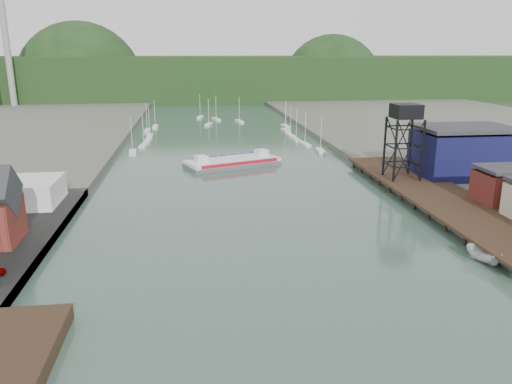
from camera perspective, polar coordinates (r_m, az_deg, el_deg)
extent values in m
plane|color=#2B443A|center=(52.82, 5.20, -17.28)|extent=(600.00, 600.00, 0.00)
cube|color=black|center=(103.53, 20.03, -0.27)|extent=(14.00, 70.00, 0.50)
cylinder|color=black|center=(101.23, 16.95, -0.99)|extent=(0.60, 0.60, 2.20)
cylinder|color=black|center=(106.68, 22.85, -0.72)|extent=(0.60, 0.60, 2.20)
cube|color=silver|center=(102.16, -26.45, -0.05)|extent=(18.00, 12.00, 4.50)
cylinder|color=black|center=(108.71, 15.64, 4.50)|extent=(0.50, 0.50, 13.00)
cylinder|color=black|center=(111.18, 18.50, 4.50)|extent=(0.50, 0.50, 13.00)
cylinder|color=black|center=(114.16, 14.49, 5.09)|extent=(0.50, 0.50, 13.00)
cylinder|color=black|center=(116.51, 17.24, 5.09)|extent=(0.50, 0.50, 13.00)
cube|color=black|center=(111.45, 16.79, 8.84)|extent=(5.50, 5.50, 3.00)
cube|color=#0C0E37|center=(121.47, 22.53, 4.02)|extent=(20.00, 14.00, 10.00)
cube|color=#2D2D33|center=(120.54, 22.82, 6.76)|extent=(20.50, 14.50, 0.80)
cube|color=maroon|center=(101.62, 26.47, 0.31)|extent=(9.00, 8.00, 6.00)
cube|color=silver|center=(150.75, -13.91, 4.41)|extent=(2.67, 7.65, 0.90)
cube|color=silver|center=(161.67, -12.68, 5.23)|extent=(2.81, 7.67, 0.90)
cube|color=silver|center=(170.32, -12.24, 5.77)|extent=(2.35, 7.59, 0.90)
cube|color=silver|center=(180.08, -12.03, 6.31)|extent=(2.01, 7.50, 0.90)
cube|color=silver|center=(192.29, -12.31, 6.87)|extent=(2.00, 7.50, 0.90)
cube|color=silver|center=(201.82, -11.43, 7.32)|extent=(2.16, 7.54, 0.90)
cube|color=silver|center=(149.83, 7.37, 4.67)|extent=(2.53, 7.62, 0.90)
cube|color=silver|center=(160.27, 5.60, 5.44)|extent=(2.76, 7.67, 0.90)
cube|color=silver|center=(168.50, 4.60, 5.97)|extent=(2.22, 7.56, 0.90)
cube|color=silver|center=(177.15, 3.94, 6.46)|extent=(2.18, 7.54, 0.90)
cube|color=silver|center=(187.99, 3.40, 7.01)|extent=(2.46, 7.61, 0.90)
cube|color=silver|center=(199.66, 3.38, 7.52)|extent=(2.48, 7.61, 0.90)
cube|color=silver|center=(205.24, -5.41, 7.70)|extent=(3.78, 7.76, 0.90)
cube|color=silver|center=(214.01, -1.92, 8.09)|extent=(3.31, 7.74, 0.90)
cube|color=silver|center=(221.25, -4.57, 8.30)|extent=(3.76, 7.76, 0.90)
cube|color=silver|center=(228.95, -6.39, 8.50)|extent=(3.40, 7.74, 0.90)
cylinder|color=gray|center=(292.91, -26.56, 14.38)|extent=(3.20, 3.20, 60.00)
cube|color=black|center=(343.71, -5.84, 12.85)|extent=(500.00, 120.00, 28.00)
sphere|color=black|center=(350.79, -19.26, 11.47)|extent=(80.00, 80.00, 80.00)
sphere|color=black|center=(367.80, 8.61, 12.00)|extent=(70.00, 70.00, 70.00)
cube|color=#535356|center=(130.85, -2.72, 3.24)|extent=(25.99, 17.59, 0.97)
cube|color=silver|center=(130.66, -2.73, 3.61)|extent=(25.99, 17.59, 0.77)
cube|color=#AD131F|center=(126.34, -1.77, 3.29)|extent=(19.90, 7.67, 0.87)
cube|color=navy|center=(134.95, -3.62, 4.07)|extent=(19.90, 7.67, 0.87)
cube|color=silver|center=(127.02, -6.28, 3.71)|extent=(3.73, 3.73, 1.93)
cube|color=silver|center=(134.31, 0.62, 4.46)|extent=(3.73, 3.73, 1.93)
imported|color=silver|center=(77.60, 24.58, -6.62)|extent=(3.92, 6.20, 2.24)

